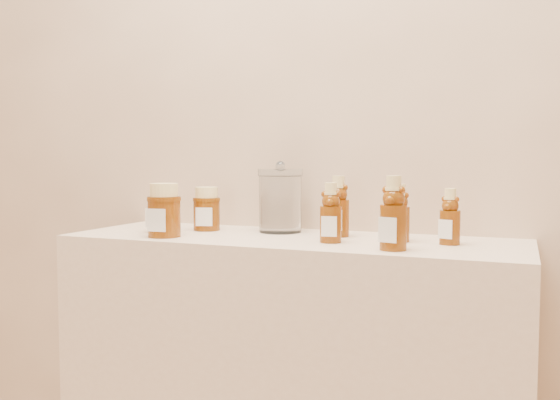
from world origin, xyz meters
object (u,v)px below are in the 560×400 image
at_px(bear_bottle_back_left, 338,202).
at_px(bear_bottle_front_left, 331,209).
at_px(honey_jar_left, 162,210).
at_px(glass_canister, 280,198).

height_order(bear_bottle_back_left, bear_bottle_front_left, bear_bottle_back_left).
bearing_deg(honey_jar_left, bear_bottle_front_left, 8.73).
relative_size(bear_bottle_front_left, glass_canister, 0.86).
bearing_deg(bear_bottle_front_left, glass_canister, 133.36).
bearing_deg(glass_canister, bear_bottle_back_left, -9.51).
xyz_separation_m(bear_bottle_back_left, glass_canister, (-0.18, 0.03, 0.01)).
relative_size(bear_bottle_back_left, honey_jar_left, 1.44).
bearing_deg(bear_bottle_front_left, bear_bottle_back_left, 88.55).
distance_m(bear_bottle_front_left, honey_jar_left, 0.50).
xyz_separation_m(bear_bottle_back_left, bear_bottle_front_left, (0.02, -0.12, -0.01)).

